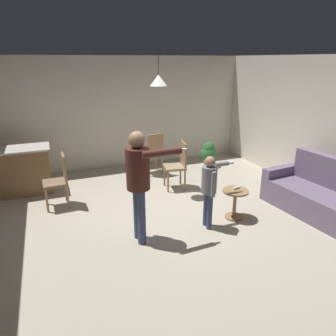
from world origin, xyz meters
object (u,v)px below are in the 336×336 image
(side_table_by_couch, at_px, (235,201))
(dining_chair_near_wall, at_px, (154,152))
(person_adult, at_px, (139,176))
(couch_floral, at_px, (317,195))
(person_child, at_px, (210,184))
(dining_chair_by_counter, at_px, (59,179))
(dining_chair_centre_back, at_px, (178,164))
(kitchen_counter, at_px, (19,171))
(spare_remote_on_table, at_px, (236,188))
(potted_plant_corner, at_px, (208,153))

(side_table_by_couch, xyz_separation_m, dining_chair_near_wall, (-0.58, 2.58, 0.22))
(person_adult, xyz_separation_m, dining_chair_near_wall, (1.13, 2.65, -0.51))
(couch_floral, bearing_deg, person_child, 77.02)
(dining_chair_near_wall, bearing_deg, dining_chair_by_counter, -164.40)
(dining_chair_by_counter, height_order, dining_chair_near_wall, same)
(person_child, distance_m, dining_chair_by_counter, 2.77)
(couch_floral, height_order, person_child, person_child)
(dining_chair_near_wall, relative_size, dining_chair_centre_back, 1.00)
(dining_chair_centre_back, bearing_deg, side_table_by_couch, -157.54)
(dining_chair_by_counter, bearing_deg, kitchen_counter, 35.52)
(spare_remote_on_table, bearing_deg, person_adult, -176.07)
(kitchen_counter, distance_m, dining_chair_by_counter, 1.19)
(side_table_by_couch, height_order, dining_chair_by_counter, dining_chair_by_counter)
(person_adult, height_order, dining_chair_near_wall, person_adult)
(person_adult, relative_size, person_child, 1.40)
(dining_chair_near_wall, xyz_separation_m, spare_remote_on_table, (0.61, -2.53, -0.01))
(kitchen_counter, relative_size, potted_plant_corner, 1.99)
(person_adult, distance_m, spare_remote_on_table, 1.82)
(side_table_by_couch, bearing_deg, kitchen_counter, 143.95)
(person_adult, bearing_deg, spare_remote_on_table, 91.66)
(couch_floral, xyz_separation_m, potted_plant_corner, (-0.58, 2.96, 0.02))
(dining_chair_by_counter, height_order, potted_plant_corner, dining_chair_by_counter)
(couch_floral, height_order, side_table_by_couch, couch_floral)
(person_child, height_order, dining_chair_near_wall, person_child)
(side_table_by_couch, bearing_deg, potted_plant_corner, 70.76)
(potted_plant_corner, bearing_deg, dining_chair_near_wall, -179.20)
(dining_chair_by_counter, height_order, dining_chair_centre_back, same)
(kitchen_counter, distance_m, dining_chair_centre_back, 3.24)
(person_child, relative_size, dining_chair_centre_back, 1.21)
(couch_floral, xyz_separation_m, dining_chair_centre_back, (-1.86, 1.95, 0.21))
(person_child, bearing_deg, person_adult, -89.72)
(kitchen_counter, relative_size, dining_chair_by_counter, 1.26)
(potted_plant_corner, relative_size, spare_remote_on_table, 4.86)
(dining_chair_by_counter, relative_size, potted_plant_corner, 1.58)
(kitchen_counter, distance_m, person_adult, 3.20)
(couch_floral, xyz_separation_m, spare_remote_on_table, (-1.45, 0.40, 0.21))
(side_table_by_couch, bearing_deg, person_adult, -177.37)
(side_table_by_couch, height_order, person_adult, person_adult)
(spare_remote_on_table, bearing_deg, kitchen_counter, 144.69)
(dining_chair_by_counter, bearing_deg, side_table_by_couch, -121.92)
(dining_chair_centre_back, bearing_deg, dining_chair_near_wall, 20.26)
(dining_chair_by_counter, bearing_deg, couch_floral, -116.67)
(kitchen_counter, relative_size, person_child, 1.04)
(person_child, bearing_deg, potted_plant_corner, 152.71)
(side_table_by_couch, distance_m, person_adult, 1.86)
(dining_chair_centre_back, bearing_deg, dining_chair_by_counter, 98.80)
(couch_floral, height_order, kitchen_counter, couch_floral)
(person_child, distance_m, dining_chair_near_wall, 2.68)
(person_child, height_order, spare_remote_on_table, person_child)
(couch_floral, height_order, person_adult, person_adult)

